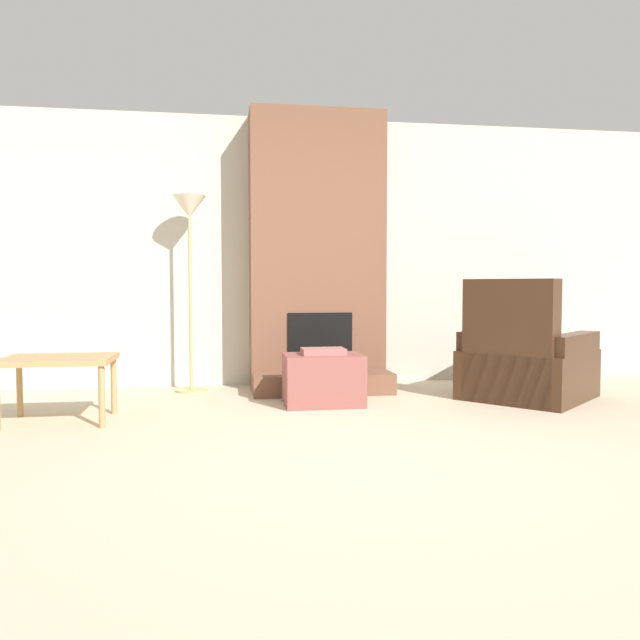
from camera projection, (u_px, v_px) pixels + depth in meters
The scene contains 7 objects.
ground_plane at pixel (390, 465), 3.36m from camera, with size 24.00×24.00×0.00m, color beige.
wall_back at pixel (313, 252), 6.18m from camera, with size 7.43×0.06×2.60m, color beige.
fireplace at pixel (317, 259), 5.91m from camera, with size 1.26×0.82×2.60m.
ottoman at pixel (323, 379), 5.06m from camera, with size 0.63×0.44×0.46m.
armchair at pixel (524, 365), 5.31m from camera, with size 1.35×1.34×1.03m.
side_table at pixel (58, 365), 4.41m from camera, with size 0.75×0.55×0.47m.
floor_lamp_left at pixel (190, 227), 5.64m from camera, with size 0.30×0.30×1.78m.
Camera 1 is at (-0.88, -3.21, 0.97)m, focal length 35.00 mm.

